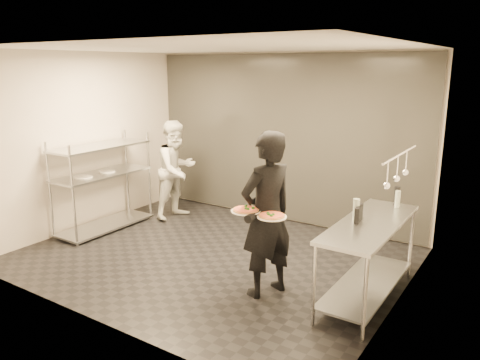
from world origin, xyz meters
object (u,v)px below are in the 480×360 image
Objects in this scene: chef at (177,170)px; prep_counter at (369,247)px; pass_rack at (103,182)px; pos_monitor at (359,214)px; pizza_plate_near at (246,210)px; waiter at (267,215)px; salad_plate at (272,174)px; bottle_clear at (398,199)px; pizza_plate_far at (272,216)px; bottle_green at (356,210)px; bottle_dark at (397,196)px.

prep_counter is at bearing -100.70° from chef.
pos_monitor is (4.21, -0.04, 0.24)m from pass_rack.
pizza_plate_near is at bearing -12.56° from pass_rack.
chef is (-2.71, 1.60, -0.11)m from waiter.
salad_plate reaches higher than bottle_clear.
prep_counter is 1.18m from waiter.
pos_monitor reaches higher than pizza_plate_far.
waiter is 0.27m from pizza_plate_near.
chef is 3.39m from pizza_plate_far.
bottle_green is at bearing 8.36° from salad_plate.
pizza_plate_far is at bearing -124.54° from bottle_clear.
pass_rack is at bearing -170.97° from bottle_clear.
pass_rack reaches higher than bottle_clear.
waiter is 0.98m from bottle_green.
pos_monitor is at bearing -101.90° from chef.
bottle_green reaches higher than pos_monitor.
bottle_dark is (4.39, 0.80, 0.27)m from pass_rack.
pizza_plate_near is at bearing -156.28° from pos_monitor.
salad_plate is at bearing -171.64° from bottle_green.
waiter is 7.58× the size of bottle_green.
waiter is at bearing 132.36° from pizza_plate_far.
bottle_green is 1.08× the size of bottle_dark.
pos_monitor is at bearing 136.78° from waiter.
bottle_green is at bearing 137.03° from waiter.
bottle_green reaches higher than bottle_dark.
pizza_plate_near is 1.57× the size of bottle_clear.
chef is at bearing 148.26° from pizza_plate_far.
waiter is 0.51m from salad_plate.
bottle_clear is (0.10, 0.70, 0.40)m from prep_counter.
bottle_clear is at bearing 48.17° from pizza_plate_near.
prep_counter is at bearing 31.28° from pizza_plate_near.
chef reaches higher than bottle_clear.
prep_counter is 0.81m from bottle_clear.
pizza_plate_near is 1.89m from bottle_clear.
pass_rack reaches higher than salad_plate.
chef reaches higher than pass_rack.
bottle_dark is at bearing 69.54° from pos_monitor.
waiter is 1.01m from pos_monitor.
waiter is 8.22× the size of bottle_dark.
salad_plate is at bearing -169.90° from prep_counter.
salad_plate reaches higher than pizza_plate_near.
prep_counter is at bearing 20.99° from bottle_green.
pass_rack is 4.22m from pos_monitor.
pizza_plate_near is 1.35× the size of pos_monitor.
bottle_dark reaches higher than bottle_clear.
bottle_dark is at bearing 110.19° from bottle_clear.
prep_counter is 5.48× the size of pizza_plate_near.
chef is at bearing -100.15° from waiter.
salad_plate is at bearing -3.55° from pass_rack.
pizza_plate_far is 1.67m from bottle_clear.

